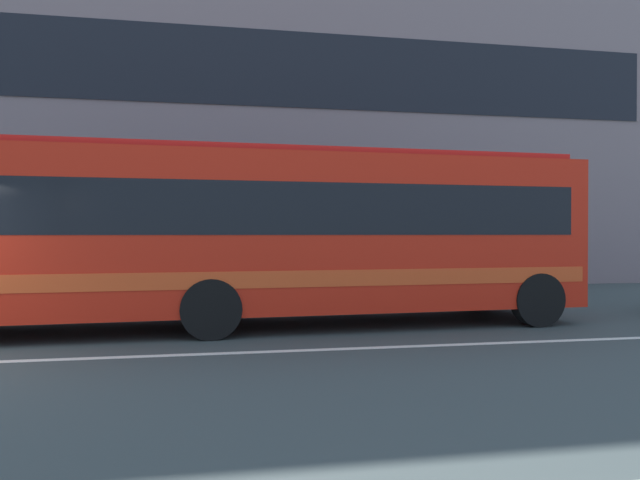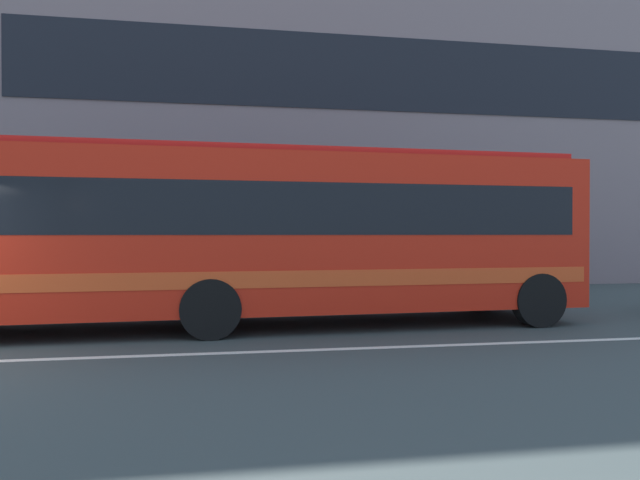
% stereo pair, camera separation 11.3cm
% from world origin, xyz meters
% --- Properties ---
extents(apartment_block_right, '(22.42, 9.50, 11.82)m').
position_xyz_m(apartment_block_right, '(8.79, 14.24, 5.91)').
color(apartment_block_right, gray).
rests_on(apartment_block_right, ground_plane).
extents(transit_bus, '(12.54, 3.06, 3.25)m').
position_xyz_m(transit_bus, '(5.18, 2.34, 1.79)').
color(transit_bus, red).
rests_on(transit_bus, ground_plane).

